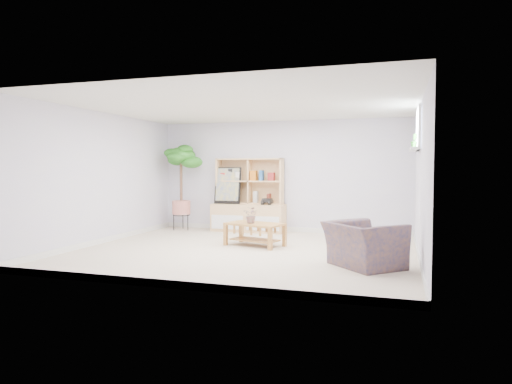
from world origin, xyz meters
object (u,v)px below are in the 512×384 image
(storage_unit, at_px, (248,195))
(armchair, at_px, (364,242))
(floor_tree, at_px, (181,187))
(coffee_table, at_px, (255,234))

(storage_unit, xyz_separation_m, armchair, (2.66, -2.90, -0.44))
(storage_unit, height_order, armchair, storage_unit)
(armchair, bearing_deg, storage_unit, -0.56)
(floor_tree, xyz_separation_m, armchair, (4.17, -2.71, -0.60))
(storage_unit, relative_size, coffee_table, 1.60)
(storage_unit, relative_size, armchair, 1.65)
(floor_tree, bearing_deg, coffee_table, -34.66)
(storage_unit, bearing_deg, coffee_table, -68.06)
(storage_unit, distance_m, armchair, 3.96)
(coffee_table, height_order, armchair, armchair)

